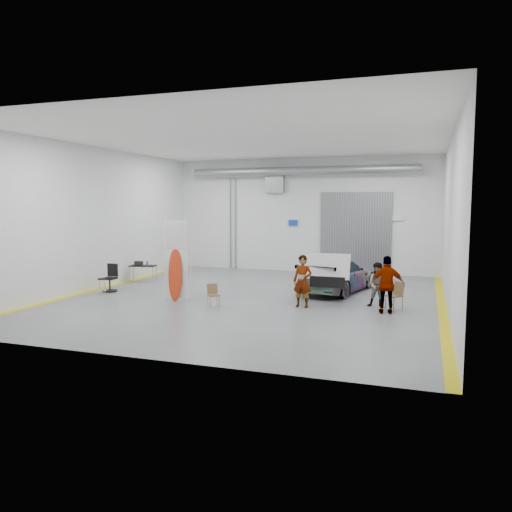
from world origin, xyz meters
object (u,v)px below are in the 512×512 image
(sedan_car, at_px, (338,275))
(folding_chair_far, at_px, (394,301))
(folding_chair_near, at_px, (214,300))
(person_c, at_px, (387,285))
(person_a, at_px, (303,281))
(surfboard_display, at_px, (174,267))
(shop_stool, at_px, (102,287))
(office_chair, at_px, (111,280))
(person_b, at_px, (378,285))
(work_table, at_px, (142,265))

(sedan_car, distance_m, folding_chair_far, 3.85)
(sedan_car, relative_size, folding_chair_near, 5.90)
(sedan_car, distance_m, person_c, 4.26)
(person_a, distance_m, folding_chair_far, 3.18)
(person_c, bearing_deg, surfboard_display, -6.71)
(sedan_car, xyz_separation_m, person_c, (2.24, -3.61, 0.28))
(person_a, xyz_separation_m, folding_chair_far, (3.06, 0.56, -0.62))
(shop_stool, bearing_deg, office_chair, 101.20)
(person_a, relative_size, folding_chair_near, 2.31)
(person_a, height_order, person_b, person_a)
(person_b, xyz_separation_m, office_chair, (-10.75, -0.35, -0.30))
(sedan_car, xyz_separation_m, folding_chair_near, (-3.62, -4.44, -0.43))
(person_c, distance_m, folding_chair_near, 5.95)
(person_a, distance_m, folding_chair_near, 3.19)
(person_a, relative_size, office_chair, 1.64)
(sedan_car, xyz_separation_m, office_chair, (-8.88, -3.01, -0.19))
(surfboard_display, bearing_deg, folding_chair_far, -3.22)
(sedan_car, distance_m, work_table, 9.10)
(sedan_car, distance_m, surfboard_display, 6.74)
(folding_chair_near, relative_size, shop_stool, 1.19)
(person_b, xyz_separation_m, work_table, (-10.97, 2.39, -0.03))
(shop_stool, bearing_deg, surfboard_display, -3.25)
(person_b, relative_size, surfboard_display, 0.50)
(person_b, distance_m, folding_chair_far, 0.80)
(sedan_car, height_order, folding_chair_far, sedan_car)
(person_b, distance_m, work_table, 11.23)
(folding_chair_far, relative_size, shop_stool, 1.43)
(folding_chair_far, distance_m, shop_stool, 11.18)
(person_c, height_order, folding_chair_far, person_c)
(person_c, bearing_deg, work_table, -26.16)
(work_table, distance_m, office_chair, 2.76)
(person_b, relative_size, work_table, 1.21)
(person_b, xyz_separation_m, person_c, (0.37, -0.96, 0.17))
(sedan_car, bearing_deg, office_chair, 31.22)
(folding_chair_near, bearing_deg, shop_stool, 134.91)
(person_b, height_order, office_chair, person_b)
(person_a, bearing_deg, office_chair, -177.21)
(person_a, xyz_separation_m, person_b, (2.51, 0.87, -0.13))
(shop_stool, height_order, office_chair, office_chair)
(person_c, xyz_separation_m, office_chair, (-11.11, 0.61, -0.47))
(person_a, xyz_separation_m, surfboard_display, (-4.75, -0.49, 0.37))
(sedan_car, relative_size, work_table, 3.61)
(sedan_car, xyz_separation_m, person_b, (1.87, -2.66, 0.11))
(person_a, bearing_deg, person_c, 4.57)
(work_table, bearing_deg, surfboard_display, -45.24)
(person_c, xyz_separation_m, folding_chair_far, (0.19, 0.65, -0.66))
(person_c, relative_size, folding_chair_far, 2.00)
(shop_stool, bearing_deg, person_c, 1.08)
(surfboard_display, bearing_deg, person_c, -7.88)
(person_b, relative_size, folding_chair_near, 1.98)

